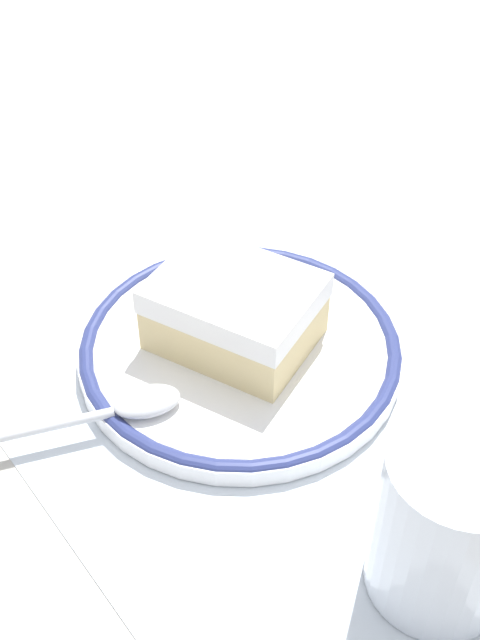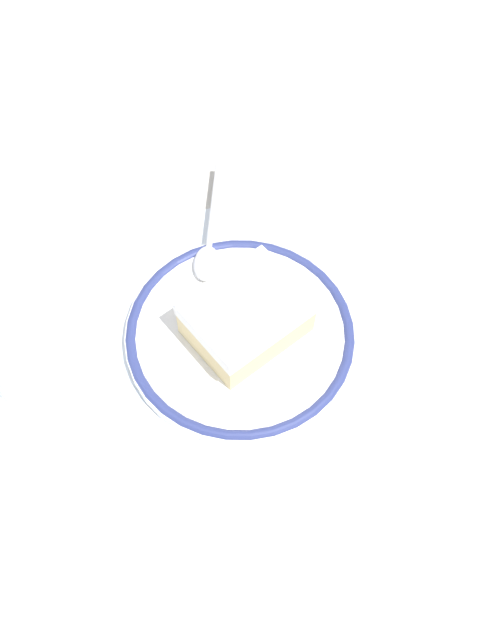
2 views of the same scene
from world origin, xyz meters
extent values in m
plane|color=#B7B2A8|center=(0.00, 0.00, 0.00)|extent=(2.40, 2.40, 0.00)
cube|color=silver|center=(0.00, 0.00, 0.00)|extent=(0.45, 0.30, 0.00)
cylinder|color=white|center=(-0.03, 0.00, 0.01)|extent=(0.20, 0.20, 0.01)
torus|color=navy|center=(-0.03, 0.00, 0.01)|extent=(0.20, 0.20, 0.01)
cube|color=beige|center=(-0.04, 0.00, 0.03)|extent=(0.11, 0.10, 0.03)
cube|color=white|center=(-0.04, 0.00, 0.05)|extent=(0.12, 0.11, 0.02)
ellipsoid|color=silver|center=(-0.02, -0.08, 0.02)|extent=(0.04, 0.04, 0.01)
cylinder|color=silver|center=(-0.05, -0.14, 0.02)|extent=(0.04, 0.10, 0.01)
cylinder|color=silver|center=(0.15, -0.02, 0.05)|extent=(0.07, 0.07, 0.09)
cylinder|color=silver|center=(0.15, -0.02, 0.01)|extent=(0.06, 0.06, 0.03)
camera|label=1|loc=(0.26, -0.23, 0.37)|focal=46.06mm
camera|label=2|loc=(0.05, 0.28, 0.53)|focal=37.96mm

